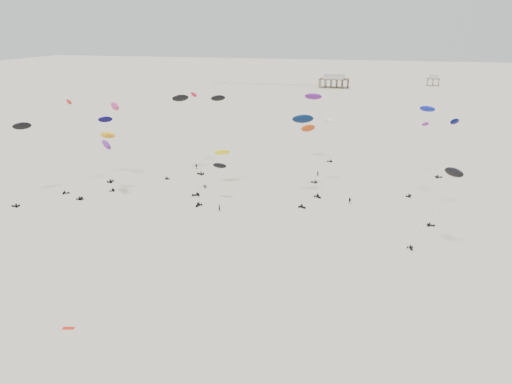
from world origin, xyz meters
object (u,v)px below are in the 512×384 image
(pavilion_small, at_px, (433,81))
(spectator_0, at_px, (219,211))
(rig_0, at_px, (446,186))
(rig_4, at_px, (311,146))
(pavilion_main, at_px, (334,82))
(rig_9, at_px, (21,141))

(pavilion_small, height_order, spectator_0, pavilion_small)
(rig_0, height_order, spectator_0, rig_0)
(rig_0, height_order, rig_4, rig_4)
(pavilion_main, relative_size, rig_0, 1.22)
(rig_4, relative_size, spectator_0, 9.08)
(rig_9, distance_m, spectator_0, 55.36)
(rig_9, relative_size, spectator_0, 10.14)
(pavilion_main, bearing_deg, pavilion_small, 23.20)
(rig_4, bearing_deg, pavilion_main, -131.50)
(pavilion_small, distance_m, rig_9, 315.04)
(pavilion_small, xyz_separation_m, rig_0, (-20.03, -296.91, 9.74))
(rig_9, bearing_deg, pavilion_main, -20.96)
(rig_4, height_order, spectator_0, rig_4)
(rig_4, bearing_deg, spectator_0, 3.56)
(rig_9, xyz_separation_m, spectator_0, (53.30, 1.28, -14.90))
(pavilion_main, relative_size, pavilion_small, 2.33)
(spectator_0, bearing_deg, rig_9, 33.28)
(pavilion_main, distance_m, rig_0, 271.70)
(pavilion_small, relative_size, rig_0, 0.52)
(pavilion_small, relative_size, spectator_0, 4.44)
(pavilion_main, height_order, rig_0, rig_0)
(rig_9, bearing_deg, pavilion_small, -32.42)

